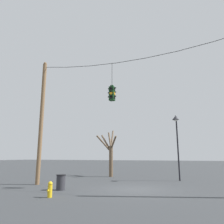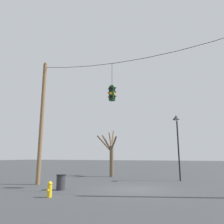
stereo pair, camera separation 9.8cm
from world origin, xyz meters
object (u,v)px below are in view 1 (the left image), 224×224
object	(u,v)px
street_lamp	(176,130)
trash_bin	(61,182)
traffic_light_near_right_pole	(112,93)
fire_hydrant	(50,189)
bare_tree	(110,152)
utility_pole_left	(41,120)

from	to	relation	value
street_lamp	trash_bin	distance (m)	10.33
street_lamp	traffic_light_near_right_pole	bearing A→B (deg)	-120.75
fire_hydrant	trash_bin	distance (m)	2.36
traffic_light_near_right_pole	bare_tree	size ratio (longest dim) A/B	0.55
traffic_light_near_right_pole	trash_bin	bearing A→B (deg)	-149.32
bare_tree	fire_hydrant	world-z (taller)	bare_tree
utility_pole_left	fire_hydrant	size ratio (longest dim) A/B	12.35
fire_hydrant	street_lamp	bearing A→B (deg)	61.37
traffic_light_near_right_pole	trash_bin	world-z (taller)	traffic_light_near_right_pole
street_lamp	utility_pole_left	bearing A→B (deg)	-147.50
bare_tree	utility_pole_left	bearing A→B (deg)	-107.13
traffic_light_near_right_pole	street_lamp	bearing A→B (deg)	59.25
utility_pole_left	trash_bin	distance (m)	5.41
traffic_light_near_right_pole	utility_pole_left	bearing A→B (deg)	-180.00
trash_bin	utility_pole_left	bearing A→B (deg)	152.70
street_lamp	fire_hydrant	bearing A→B (deg)	-118.63
utility_pole_left	street_lamp	xyz separation A→B (m)	(9.20, 5.86, -0.47)
traffic_light_near_right_pole	trash_bin	xyz separation A→B (m)	(-2.66, -1.58, -5.65)
utility_pole_left	bare_tree	xyz separation A→B (m)	(2.40, 7.80, -2.24)
traffic_light_near_right_pole	fire_hydrant	world-z (taller)	traffic_light_near_right_pole
traffic_light_near_right_pole	trash_bin	size ratio (longest dim) A/B	2.95
traffic_light_near_right_pole	fire_hydrant	bearing A→B (deg)	-115.16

